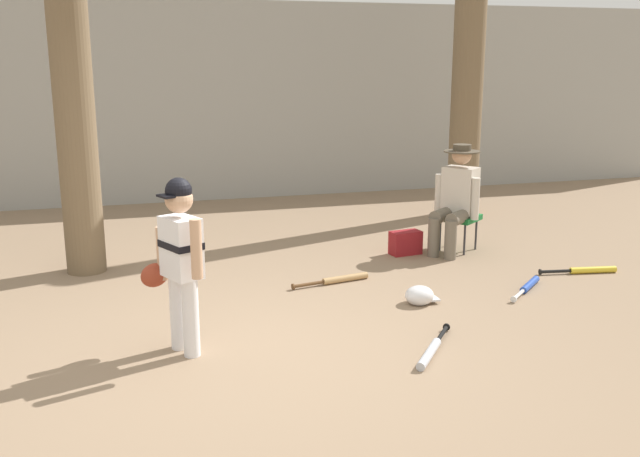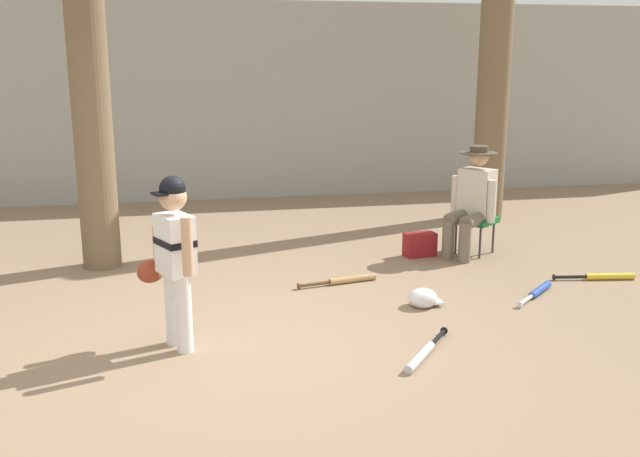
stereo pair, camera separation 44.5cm
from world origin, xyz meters
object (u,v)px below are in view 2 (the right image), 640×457
object	(u,v)px
bat_aluminum_silver	(423,354)
batting_helmet_white	(423,298)
tree_behind_spectator	(496,42)
bat_blue_youth	(538,291)
young_ballplayer	(174,252)
seated_spectator	(472,198)
handbag_beside_stool	(420,245)
bat_wood_tan	(347,280)
bat_yellow_trainer	(604,277)
folding_stool	(475,221)
tree_near_player	(83,0)

from	to	relation	value
bat_aluminum_silver	batting_helmet_white	size ratio (longest dim) A/B	2.23
tree_behind_spectator	bat_blue_youth	size ratio (longest dim) A/B	9.06
young_ballplayer	bat_aluminum_silver	world-z (taller)	young_ballplayer
tree_behind_spectator	seated_spectator	distance (m)	2.69
bat_blue_youth	tree_behind_spectator	bearing A→B (deg)	73.41
handbag_beside_stool	bat_blue_youth	xyz separation A→B (m)	(0.62, -1.48, -0.10)
bat_wood_tan	bat_yellow_trainer	distance (m)	2.53
folding_stool	handbag_beside_stool	bearing A→B (deg)	179.35
handbag_beside_stool	batting_helmet_white	size ratio (longest dim) A/B	1.11
bat_aluminum_silver	bat_yellow_trainer	bearing A→B (deg)	31.00
folding_stool	seated_spectator	world-z (taller)	seated_spectator
tree_behind_spectator	bat_yellow_trainer	bearing A→B (deg)	-91.97
bat_blue_youth	bat_aluminum_silver	bearing A→B (deg)	-143.16
bat_blue_youth	bat_yellow_trainer	size ratio (longest dim) A/B	0.72
seated_spectator	bat_wood_tan	world-z (taller)	seated_spectator
young_ballplayer	bat_wood_tan	size ratio (longest dim) A/B	1.62
seated_spectator	handbag_beside_stool	xyz separation A→B (m)	(-0.56, 0.07, -0.51)
batting_helmet_white	tree_near_player	bearing A→B (deg)	146.92
tree_near_player	folding_stool	size ratio (longest dim) A/B	10.67
bat_blue_youth	batting_helmet_white	bearing A→B (deg)	-175.82
tree_near_player	folding_stool	distance (m)	4.64
young_ballplayer	seated_spectator	size ratio (longest dim) A/B	1.09
batting_helmet_white	handbag_beside_stool	bearing A→B (deg)	71.56
seated_spectator	handbag_beside_stool	size ratio (longest dim) A/B	3.53
folding_stool	bat_aluminum_silver	world-z (taller)	folding_stool
bat_blue_youth	batting_helmet_white	xyz separation A→B (m)	(-1.14, -0.08, 0.04)
tree_near_player	bat_yellow_trainer	distance (m)	5.73
tree_behind_spectator	young_ballplayer	xyz separation A→B (m)	(-4.22, -3.80, -1.59)
batting_helmet_white	folding_stool	bearing A→B (deg)	53.37
seated_spectator	folding_stool	bearing A→B (deg)	37.58
bat_yellow_trainer	tree_behind_spectator	bearing A→B (deg)	88.03
tree_behind_spectator	handbag_beside_stool	world-z (taller)	tree_behind_spectator
seated_spectator	tree_behind_spectator	bearing A→B (deg)	60.54
tree_near_player	young_ballplayer	xyz separation A→B (m)	(0.75, -2.35, -1.92)
bat_aluminum_silver	young_ballplayer	bearing A→B (deg)	161.92
tree_near_player	folding_stool	xyz separation A→B (m)	(4.02, -0.31, -2.30)
handbag_beside_stool	bat_wood_tan	distance (m)	1.29
tree_behind_spectator	bat_yellow_trainer	xyz separation A→B (m)	(-0.10, -2.94, -2.30)
bat_wood_tan	batting_helmet_white	bearing A→B (deg)	-57.49
tree_near_player	bat_wood_tan	world-z (taller)	tree_near_player
bat_blue_youth	bat_wood_tan	size ratio (longest dim) A/B	0.72
bat_aluminum_silver	batting_helmet_white	world-z (taller)	batting_helmet_white
seated_spectator	bat_wood_tan	xyz separation A→B (m)	(-1.58, -0.72, -0.61)
young_ballplayer	bat_aluminum_silver	size ratio (longest dim) A/B	1.91
bat_blue_youth	bat_wood_tan	bearing A→B (deg)	157.03
bat_blue_youth	seated_spectator	bearing A→B (deg)	92.56
seated_spectator	bat_yellow_trainer	bearing A→B (deg)	-50.50
seated_spectator	bat_yellow_trainer	world-z (taller)	seated_spectator
tree_near_player	seated_spectator	size ratio (longest dim) A/B	4.98
folding_stool	batting_helmet_white	world-z (taller)	folding_stool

